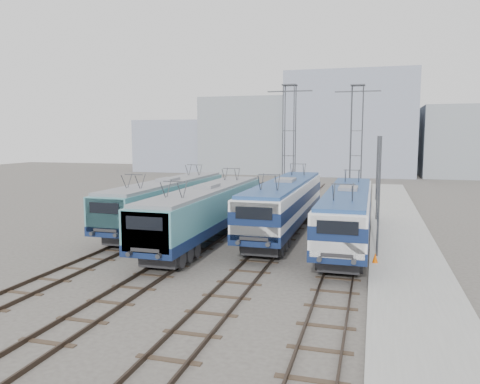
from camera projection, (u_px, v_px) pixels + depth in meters
name	position (u px, v px, depth m)	size (l,w,h in m)	color
ground	(221.00, 259.00, 26.76)	(160.00, 160.00, 0.00)	#514C47
platform	(401.00, 238.00, 31.59)	(4.00, 70.00, 0.30)	#9E9E99
locomotive_far_left	(167.00, 199.00, 35.51)	(2.80, 17.70, 3.33)	#12214B
locomotive_center_left	(206.00, 209.00, 30.79)	(2.81, 17.75, 3.34)	#12214B
locomotive_center_right	(285.00, 201.00, 33.42)	(2.93, 18.50, 3.48)	#12214B
locomotive_far_right	(347.00, 211.00, 29.80)	(2.78, 17.58, 3.30)	#12214B
catenary_tower_west	(289.00, 139.00, 46.96)	(4.50, 1.20, 12.00)	#3F4247
catenary_tower_east	(356.00, 139.00, 47.10)	(4.50, 1.20, 12.00)	#3F4247
mast_front	(379.00, 200.00, 25.90)	(0.12, 0.12, 7.00)	#3F4247
mast_mid	(378.00, 180.00, 37.35)	(0.12, 0.12, 7.00)	#3F4247
mast_rear	(377.00, 170.00, 48.81)	(0.12, 0.12, 7.00)	#3F4247
safety_cone	(375.00, 258.00, 24.86)	(0.29, 0.29, 0.53)	#F75B00
building_west	(253.00, 136.00, 88.92)	(18.00, 12.00, 14.00)	#8C959D
building_center	(350.00, 124.00, 83.76)	(22.00, 14.00, 18.00)	#9099AF
building_east	(471.00, 142.00, 78.66)	(16.00, 12.00, 12.00)	#8C959D
building_far_west	(176.00, 146.00, 93.53)	(14.00, 10.00, 10.00)	#9099AF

